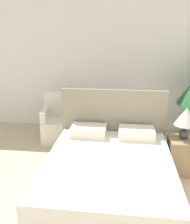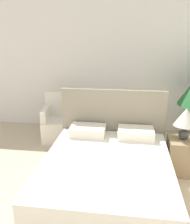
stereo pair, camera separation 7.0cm
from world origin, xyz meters
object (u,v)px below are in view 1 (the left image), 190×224
(armchair_near_window_left, at_px, (58,125))
(nightstand, at_px, (184,155))
(bed, at_px, (109,173))
(armchair_near_window_right, at_px, (102,127))
(table_lamp, at_px, (186,118))

(armchair_near_window_left, distance_m, nightstand, 2.38)
(bed, height_order, armchair_near_window_right, bed)
(armchair_near_window_right, height_order, table_lamp, table_lamp)
(armchair_near_window_left, bearing_deg, armchair_near_window_right, -7.96)
(armchair_near_window_left, bearing_deg, nightstand, -31.40)
(bed, relative_size, armchair_near_window_right, 2.23)
(bed, bearing_deg, nightstand, 31.18)
(bed, relative_size, nightstand, 3.77)
(armchair_near_window_right, distance_m, nightstand, 1.62)
(nightstand, relative_size, table_lamp, 1.12)
(armchair_near_window_right, relative_size, nightstand, 1.69)
(nightstand, bearing_deg, table_lamp, 134.64)
(table_lamp, bearing_deg, bed, -147.35)
(armchair_near_window_right, bearing_deg, armchair_near_window_left, -178.87)
(bed, relative_size, table_lamp, 4.21)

